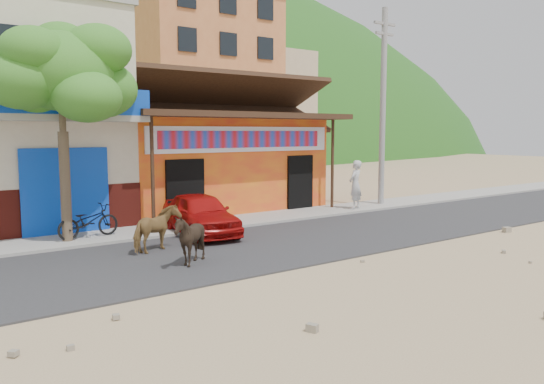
# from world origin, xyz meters

# --- Properties ---
(ground) EXTENTS (120.00, 120.00, 0.00)m
(ground) POSITION_xyz_m (0.00, 0.00, 0.00)
(ground) COLOR #9E825B
(ground) RESTS_ON ground
(road) EXTENTS (60.00, 5.00, 0.04)m
(road) POSITION_xyz_m (0.00, 2.50, 0.02)
(road) COLOR #28282B
(road) RESTS_ON ground
(sidewalk) EXTENTS (60.00, 2.00, 0.12)m
(sidewalk) POSITION_xyz_m (0.00, 6.00, 0.06)
(sidewalk) COLOR gray
(sidewalk) RESTS_ON ground
(dance_club) EXTENTS (8.00, 6.00, 3.60)m
(dance_club) POSITION_xyz_m (2.00, 10.00, 1.80)
(dance_club) COLOR orange
(dance_club) RESTS_ON ground
(apartment_front) EXTENTS (9.00, 9.00, 12.00)m
(apartment_front) POSITION_xyz_m (9.00, 24.00, 6.00)
(apartment_front) COLOR #CC723F
(apartment_front) RESTS_ON ground
(apartment_rear) EXTENTS (8.00, 8.00, 10.00)m
(apartment_rear) POSITION_xyz_m (18.00, 30.00, 5.00)
(apartment_rear) COLOR tan
(apartment_rear) RESTS_ON ground
(tree) EXTENTS (3.00, 3.00, 6.00)m
(tree) POSITION_xyz_m (-4.60, 5.80, 3.12)
(tree) COLOR #2D721E
(tree) RESTS_ON sidewalk
(utility_pole) EXTENTS (0.24, 0.24, 8.00)m
(utility_pole) POSITION_xyz_m (8.20, 6.00, 4.12)
(utility_pole) COLOR gray
(utility_pole) RESTS_ON sidewalk
(cow_tan) EXTENTS (1.52, 1.18, 1.17)m
(cow_tan) POSITION_xyz_m (-3.01, 3.44, 0.62)
(cow_tan) COLOR olive
(cow_tan) RESTS_ON road
(cow_dark) EXTENTS (1.17, 1.06, 1.21)m
(cow_dark) POSITION_xyz_m (-2.97, 1.66, 0.65)
(cow_dark) COLOR black
(cow_dark) RESTS_ON road
(red_car) EXTENTS (1.98, 3.87, 1.26)m
(red_car) POSITION_xyz_m (-1.00, 4.80, 0.67)
(red_car) COLOR #A70C0B
(red_car) RESTS_ON road
(scooter) EXTENTS (1.88, 0.92, 0.94)m
(scooter) POSITION_xyz_m (-4.00, 5.86, 0.59)
(scooter) COLOR black
(scooter) RESTS_ON sidewalk
(pedestrian) EXTENTS (0.81, 0.68, 1.90)m
(pedestrian) POSITION_xyz_m (6.23, 5.54, 1.07)
(pedestrian) COLOR silver
(pedestrian) RESTS_ON sidewalk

